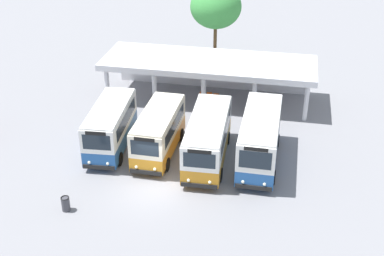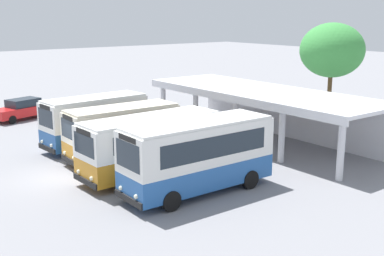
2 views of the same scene
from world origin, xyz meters
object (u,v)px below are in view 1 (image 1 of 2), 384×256
(city_bus_second_in_row, at_px, (159,131))
(waiting_chair_end_by_column, at_px, (202,96))
(city_bus_fourth_amber, at_px, (260,138))
(city_bus_middle_cream, at_px, (208,137))
(waiting_chair_middle_seat, at_px, (216,98))
(litter_bin_apron, at_px, (66,204))
(waiting_chair_second_from_end, at_px, (209,97))
(city_bus_nearest_orange, at_px, (111,126))

(city_bus_second_in_row, xyz_separation_m, waiting_chair_end_by_column, (1.44, 8.42, -1.19))
(city_bus_fourth_amber, height_order, waiting_chair_end_by_column, city_bus_fourth_amber)
(city_bus_middle_cream, height_order, waiting_chair_middle_seat, city_bus_middle_cream)
(city_bus_second_in_row, relative_size, waiting_chair_end_by_column, 7.61)
(city_bus_fourth_amber, xyz_separation_m, litter_bin_apron, (-10.36, -7.28, -1.41))
(city_bus_middle_cream, xyz_separation_m, waiting_chair_middle_seat, (-0.77, 8.53, -1.20))
(waiting_chair_end_by_column, xyz_separation_m, litter_bin_apron, (-5.10, -15.53, -0.07))
(city_bus_second_in_row, xyz_separation_m, litter_bin_apron, (-3.67, -7.12, -1.25))
(waiting_chair_middle_seat, bearing_deg, city_bus_fourth_amber, -63.18)
(city_bus_middle_cream, bearing_deg, waiting_chair_second_from_end, 98.84)
(city_bus_fourth_amber, height_order, waiting_chair_middle_seat, city_bus_fourth_amber)
(waiting_chair_end_by_column, bearing_deg, waiting_chair_middle_seat, -5.24)
(city_bus_nearest_orange, relative_size, litter_bin_apron, 7.39)
(city_bus_fourth_amber, bearing_deg, waiting_chair_second_from_end, 119.64)
(waiting_chair_middle_seat, bearing_deg, city_bus_middle_cream, -84.84)
(city_bus_middle_cream, relative_size, city_bus_fourth_amber, 1.02)
(city_bus_middle_cream, xyz_separation_m, city_bus_fourth_amber, (3.35, 0.39, 0.14))
(city_bus_nearest_orange, xyz_separation_m, waiting_chair_second_from_end, (5.35, 8.44, -1.24))
(city_bus_middle_cream, xyz_separation_m, litter_bin_apron, (-7.01, -6.90, -1.27))
(waiting_chair_second_from_end, distance_m, litter_bin_apron, 16.53)
(city_bus_fourth_amber, xyz_separation_m, waiting_chair_end_by_column, (-5.26, 8.25, -1.34))
(city_bus_second_in_row, bearing_deg, waiting_chair_end_by_column, 80.32)
(city_bus_fourth_amber, bearing_deg, city_bus_second_in_row, -178.55)
(city_bus_second_in_row, xyz_separation_m, waiting_chair_middle_seat, (2.58, 8.31, -1.19))
(city_bus_middle_cream, bearing_deg, waiting_chair_middle_seat, 95.16)
(city_bus_fourth_amber, xyz_separation_m, waiting_chair_second_from_end, (-4.69, 8.24, -1.34))
(waiting_chair_second_from_end, xyz_separation_m, litter_bin_apron, (-5.67, -15.52, -0.07))
(waiting_chair_second_from_end, distance_m, waiting_chair_middle_seat, 0.58)
(city_bus_middle_cream, bearing_deg, city_bus_nearest_orange, 178.41)
(city_bus_second_in_row, xyz_separation_m, city_bus_middle_cream, (3.35, -0.22, 0.01))
(waiting_chair_end_by_column, xyz_separation_m, waiting_chair_middle_seat, (1.14, -0.10, 0.00))
(city_bus_nearest_orange, height_order, city_bus_middle_cream, city_bus_nearest_orange)
(waiting_chair_middle_seat, bearing_deg, waiting_chair_end_by_column, 174.76)
(city_bus_fourth_amber, distance_m, litter_bin_apron, 12.74)
(city_bus_nearest_orange, height_order, city_bus_fourth_amber, city_bus_fourth_amber)
(waiting_chair_second_from_end, bearing_deg, litter_bin_apron, -110.08)
(city_bus_second_in_row, distance_m, waiting_chair_end_by_column, 8.62)
(city_bus_second_in_row, height_order, waiting_chair_second_from_end, city_bus_second_in_row)
(city_bus_nearest_orange, height_order, city_bus_second_in_row, city_bus_nearest_orange)
(city_bus_nearest_orange, distance_m, waiting_chair_middle_seat, 10.31)
(city_bus_middle_cream, relative_size, waiting_chair_end_by_column, 8.92)
(city_bus_fourth_amber, bearing_deg, waiting_chair_middle_seat, 116.82)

